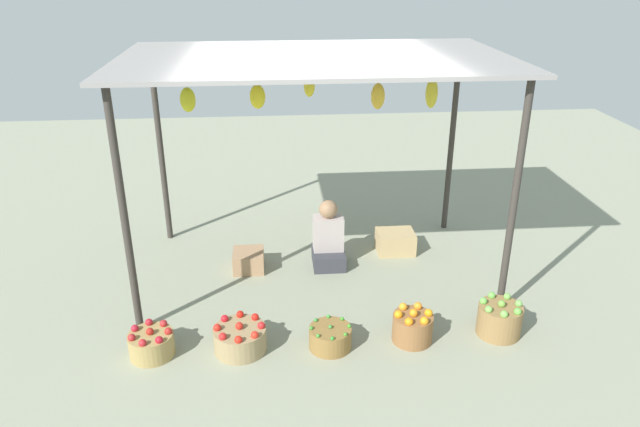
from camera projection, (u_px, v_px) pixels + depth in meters
ground_plane at (316, 270)px, 6.74m from camera, size 14.00×14.00×0.00m
market_stall_structure at (315, 74)px, 5.85m from camera, size 3.83×2.30×2.38m
vendor_person at (328, 240)px, 6.76m from camera, size 0.36×0.44×0.78m
basket_red_apples at (151, 343)px, 5.28m from camera, size 0.40×0.40×0.28m
basket_red_tomatoes at (240, 338)px, 5.35m from camera, size 0.48×0.48×0.29m
basket_green_chilies at (330, 337)px, 5.39m from camera, size 0.39×0.39×0.24m
basket_oranges at (413, 327)px, 5.47m from camera, size 0.37×0.37×0.33m
basket_green_apples at (499, 319)px, 5.56m from camera, size 0.41×0.41×0.36m
wooden_crate_near_vendor at (395, 242)px, 7.11m from camera, size 0.44×0.35×0.26m
wooden_crate_stacked_rear at (249, 260)px, 6.72m from camera, size 0.34×0.36×0.22m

